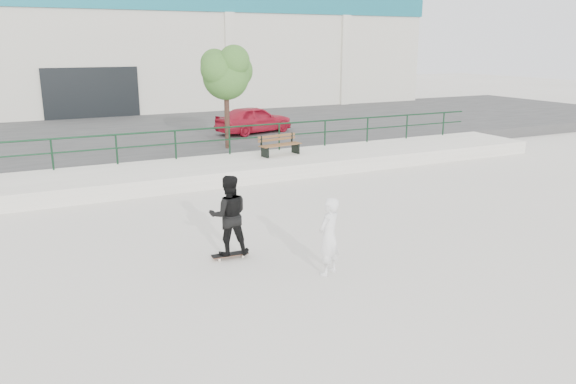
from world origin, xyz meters
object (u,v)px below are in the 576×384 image
tree (226,71)px  red_car (254,119)px  bench_right (280,145)px  skateboard (230,255)px  standing_skater (229,215)px  seated_skater (329,237)px

tree → red_car: 4.48m
bench_right → tree: bearing=108.1°
bench_right → red_car: bearing=67.5°
skateboard → red_car: bearing=67.9°
skateboard → bench_right: bearing=60.7°
tree → skateboard: 10.89m
red_car → skateboard: bearing=140.9°
bench_right → standing_skater: (-4.74, -7.53, 0.08)m
skateboard → seated_skater: bearing=-46.1°
red_car → skateboard: (-5.94, -12.77, -1.04)m
standing_skater → tree: bearing=-96.2°
red_car → skateboard: size_ratio=4.57×
tree → standing_skater: (-3.59, -9.73, -2.46)m
standing_skater → seated_skater: standing_skater is taller
bench_right → standing_skater: 8.90m
red_car → seated_skater: 15.12m
standing_skater → red_car: bearing=-100.9°
tree → standing_skater: tree is taller
red_car → bench_right: bearing=153.0°
tree → seated_skater: (-2.14, -11.40, -2.63)m
tree → skateboard: bearing=-110.2°
tree → red_car: bearing=52.2°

